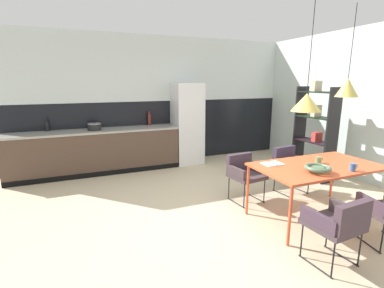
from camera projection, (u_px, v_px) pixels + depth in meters
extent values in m
plane|color=#C4B28F|center=(225.00, 219.00, 3.86)|extent=(8.50, 8.50, 0.00)
cube|color=black|center=(160.00, 131.00, 6.58)|extent=(6.54, 0.12, 1.42)
cube|color=silver|center=(158.00, 69.00, 6.27)|extent=(6.54, 0.12, 1.42)
cube|color=#4D3A2D|center=(97.00, 152.00, 5.78)|extent=(3.34, 0.60, 0.86)
cube|color=#9D9A90|center=(96.00, 131.00, 5.68)|extent=(3.37, 0.63, 0.04)
cube|color=black|center=(100.00, 174.00, 5.59)|extent=(3.34, 0.01, 0.10)
cube|color=silver|center=(187.00, 124.00, 6.42)|extent=(0.63, 0.60, 1.83)
cube|color=#D9522C|center=(317.00, 166.00, 3.77)|extent=(1.69, 0.94, 0.03)
cylinder|color=#D1502A|center=(248.00, 190.00, 3.93)|extent=(0.04, 0.04, 0.73)
cylinder|color=#DD4F33|center=(332.00, 176.00, 4.53)|extent=(0.04, 0.04, 0.73)
cylinder|color=#D54D2D|center=(290.00, 217.00, 3.16)|extent=(0.04, 0.04, 0.73)
cube|color=#3E3137|center=(247.00, 176.00, 4.37)|extent=(0.53, 0.52, 0.06)
cube|color=#3D2D39|center=(239.00, 162.00, 4.50)|extent=(0.46, 0.14, 0.28)
cube|color=#393432|center=(258.00, 168.00, 4.45)|extent=(0.10, 0.42, 0.14)
cube|color=#3D3135|center=(236.00, 172.00, 4.24)|extent=(0.10, 0.42, 0.14)
cylinder|color=black|center=(264.00, 191.00, 4.35)|extent=(0.02, 0.02, 0.39)
cylinder|color=black|center=(244.00, 196.00, 4.16)|extent=(0.02, 0.02, 0.39)
cylinder|color=black|center=(248.00, 183.00, 4.67)|extent=(0.02, 0.02, 0.39)
cylinder|color=black|center=(229.00, 188.00, 4.48)|extent=(0.02, 0.02, 0.39)
cylinder|color=black|center=(255.00, 198.00, 4.55)|extent=(0.07, 0.41, 0.02)
cylinder|color=black|center=(236.00, 203.00, 4.36)|extent=(0.07, 0.41, 0.02)
cube|color=#3E3137|center=(332.00, 224.00, 2.86)|extent=(0.51, 0.49, 0.06)
cube|color=#3E2E37|center=(353.00, 217.00, 2.65)|extent=(0.46, 0.11, 0.29)
cube|color=#3E2D3A|center=(318.00, 220.00, 2.74)|extent=(0.08, 0.42, 0.14)
cube|color=#3E3336|center=(348.00, 211.00, 2.94)|extent=(0.08, 0.42, 0.14)
cylinder|color=black|center=(302.00, 240.00, 2.99)|extent=(0.02, 0.02, 0.40)
cylinder|color=black|center=(327.00, 231.00, 3.17)|extent=(0.02, 0.02, 0.40)
cylinder|color=black|center=(333.00, 260.00, 2.66)|extent=(0.02, 0.02, 0.40)
cylinder|color=black|center=(360.00, 249.00, 2.83)|extent=(0.02, 0.02, 0.40)
cylinder|color=black|center=(315.00, 266.00, 2.87)|extent=(0.05, 0.41, 0.02)
cylinder|color=black|center=(341.00, 256.00, 3.04)|extent=(0.05, 0.41, 0.02)
cube|color=#3E3137|center=(292.00, 168.00, 4.71)|extent=(0.53, 0.52, 0.06)
cube|color=#372A3D|center=(284.00, 155.00, 4.84)|extent=(0.46, 0.14, 0.31)
cube|color=#3C3138|center=(302.00, 161.00, 4.80)|extent=(0.10, 0.42, 0.14)
cube|color=#423033|center=(284.00, 165.00, 4.59)|extent=(0.10, 0.42, 0.14)
cylinder|color=black|center=(309.00, 183.00, 4.70)|extent=(0.02, 0.02, 0.40)
cylinder|color=black|center=(292.00, 187.00, 4.51)|extent=(0.02, 0.02, 0.40)
cylinder|color=black|center=(291.00, 176.00, 5.02)|extent=(0.02, 0.02, 0.40)
cylinder|color=black|center=(275.00, 180.00, 4.83)|extent=(0.02, 0.02, 0.40)
cylinder|color=black|center=(298.00, 189.00, 4.90)|extent=(0.07, 0.41, 0.02)
cylinder|color=black|center=(282.00, 194.00, 4.71)|extent=(0.07, 0.41, 0.02)
cube|color=#3F2D38|center=(371.00, 204.00, 3.16)|extent=(0.14, 0.42, 0.14)
cylinder|color=black|center=(356.00, 222.00, 3.41)|extent=(0.02, 0.02, 0.37)
cylinder|color=black|center=(382.00, 238.00, 3.05)|extent=(0.02, 0.02, 0.37)
cylinder|color=black|center=(367.00, 243.00, 3.27)|extent=(0.10, 0.41, 0.02)
cylinder|color=#4C704C|center=(318.00, 170.00, 3.44)|extent=(0.15, 0.15, 0.07)
torus|color=#4E6B4F|center=(318.00, 168.00, 3.44)|extent=(0.32, 0.32, 0.05)
cube|color=white|center=(268.00, 164.00, 3.78)|extent=(0.13, 0.20, 0.01)
cube|color=white|center=(276.00, 163.00, 3.83)|extent=(0.13, 0.20, 0.01)
cube|color=#B73833|center=(272.00, 163.00, 3.80)|extent=(0.01, 0.20, 0.00)
cylinder|color=#5B8456|center=(318.00, 160.00, 3.84)|extent=(0.07, 0.07, 0.09)
torus|color=#5B8456|center=(321.00, 159.00, 3.85)|extent=(0.06, 0.01, 0.06)
cylinder|color=#335B93|center=(353.00, 167.00, 3.50)|extent=(0.07, 0.07, 0.10)
torus|color=#335B93|center=(356.00, 167.00, 3.52)|extent=(0.07, 0.01, 0.07)
cylinder|color=black|center=(95.00, 127.00, 5.65)|extent=(0.26, 0.26, 0.13)
cylinder|color=gray|center=(94.00, 124.00, 5.63)|extent=(0.27, 0.27, 0.01)
sphere|color=black|center=(94.00, 123.00, 5.63)|extent=(0.02, 0.02, 0.02)
cylinder|color=black|center=(47.00, 126.00, 5.52)|extent=(0.07, 0.07, 0.19)
cylinder|color=black|center=(46.00, 119.00, 5.49)|extent=(0.03, 0.03, 0.09)
cylinder|color=maroon|center=(149.00, 120.00, 6.28)|extent=(0.07, 0.07, 0.25)
cylinder|color=maroon|center=(149.00, 113.00, 6.24)|extent=(0.03, 0.03, 0.06)
cube|color=black|center=(300.00, 130.00, 5.75)|extent=(0.30, 0.03, 1.76)
cube|color=black|center=(332.00, 137.00, 5.03)|extent=(0.30, 0.03, 1.76)
cube|color=black|center=(312.00, 165.00, 5.53)|extent=(0.30, 0.78, 0.02)
cube|color=#334C8C|center=(321.00, 163.00, 5.31)|extent=(0.18, 0.10, 0.15)
cube|color=black|center=(314.00, 141.00, 5.43)|extent=(0.30, 0.78, 0.02)
cube|color=#B73833|center=(317.00, 137.00, 5.35)|extent=(0.18, 0.10, 0.18)
cube|color=black|center=(316.00, 117.00, 5.33)|extent=(0.30, 0.78, 0.02)
cube|color=beige|center=(316.00, 111.00, 5.31)|extent=(0.18, 0.10, 0.22)
cube|color=black|center=(319.00, 92.00, 5.22)|extent=(0.30, 0.78, 0.02)
cube|color=beige|center=(316.00, 86.00, 5.26)|extent=(0.18, 0.10, 0.20)
cylinder|color=black|center=(311.00, 46.00, 3.27)|extent=(0.01, 0.01, 1.08)
cone|color=gold|center=(306.00, 102.00, 3.41)|extent=(0.36, 0.36, 0.22)
cylinder|color=black|center=(353.00, 41.00, 3.51)|extent=(0.01, 0.01, 0.90)
cone|color=gold|center=(347.00, 88.00, 3.63)|extent=(0.29, 0.29, 0.24)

